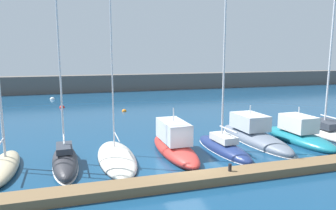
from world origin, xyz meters
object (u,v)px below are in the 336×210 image
(mooring_buoy_orange, at_px, (124,111))
(sailboat_charcoal_third, at_px, (65,160))
(motorboat_slate_seventh, at_px, (253,135))
(sailboat_white_ninth, at_px, (326,131))
(sailboat_ivory_fourth, at_px, (117,157))
(mooring_buoy_red, at_px, (62,108))
(sailboat_sand_second, at_px, (4,165))
(mooring_buoy_white, at_px, (52,99))
(motorboat_red_fifth, at_px, (174,144))
(sailboat_navy_sixth, at_px, (223,147))
(dock_bollard, at_px, (230,167))
(motorboat_teal_eighth, at_px, (299,135))

(mooring_buoy_orange, bearing_deg, sailboat_charcoal_third, -110.44)
(motorboat_slate_seventh, height_order, sailboat_white_ninth, sailboat_white_ninth)
(sailboat_ivory_fourth, xyz_separation_m, mooring_buoy_red, (-4.18, 23.17, -0.17))
(sailboat_sand_second, height_order, mooring_buoy_white, sailboat_sand_second)
(motorboat_red_fifth, bearing_deg, sailboat_ivory_fourth, 91.40)
(mooring_buoy_white, bearing_deg, motorboat_slate_seventh, -60.11)
(sailboat_navy_sixth, bearing_deg, mooring_buoy_red, 23.30)
(motorboat_slate_seventh, bearing_deg, sailboat_charcoal_third, 94.13)
(motorboat_red_fifth, xyz_separation_m, mooring_buoy_red, (-8.42, 23.01, -0.75))
(motorboat_red_fifth, height_order, sailboat_navy_sixth, sailboat_navy_sixth)
(mooring_buoy_orange, bearing_deg, mooring_buoy_red, 145.99)
(sailboat_sand_second, bearing_deg, motorboat_slate_seventh, -86.76)
(motorboat_red_fifth, xyz_separation_m, mooring_buoy_orange, (-0.83, 17.88, -0.75))
(sailboat_charcoal_third, relative_size, motorboat_red_fifth, 1.47)
(sailboat_charcoal_third, height_order, mooring_buoy_orange, sailboat_charcoal_third)
(motorboat_red_fifth, relative_size, sailboat_navy_sixth, 0.57)
(sailboat_sand_second, relative_size, mooring_buoy_white, 15.78)
(sailboat_charcoal_third, bearing_deg, sailboat_navy_sixth, -93.14)
(sailboat_sand_second, bearing_deg, dock_bollard, -113.74)
(sailboat_charcoal_third, bearing_deg, mooring_buoy_orange, -22.59)
(sailboat_navy_sixth, relative_size, mooring_buoy_orange, 23.68)
(sailboat_sand_second, height_order, sailboat_navy_sixth, sailboat_navy_sixth)
(motorboat_slate_seventh, xyz_separation_m, sailboat_white_ninth, (7.44, -0.09, -0.16))
(mooring_buoy_red, height_order, dock_bollard, dock_bollard)
(sailboat_charcoal_third, bearing_deg, motorboat_slate_seventh, -86.17)
(mooring_buoy_white, bearing_deg, mooring_buoy_orange, -56.07)
(sailboat_ivory_fourth, distance_m, sailboat_white_ninth, 19.09)
(motorboat_teal_eighth, bearing_deg, sailboat_ivory_fourth, 89.31)
(motorboat_teal_eighth, bearing_deg, sailboat_white_ninth, -76.10)
(sailboat_sand_second, relative_size, sailboat_white_ninth, 0.61)
(motorboat_teal_eighth, xyz_separation_m, mooring_buoy_white, (-21.09, 31.60, -0.56))
(motorboat_teal_eighth, distance_m, sailboat_white_ninth, 3.99)
(motorboat_red_fifth, bearing_deg, sailboat_sand_second, 90.38)
(sailboat_white_ninth, bearing_deg, sailboat_ivory_fourth, 94.78)
(sailboat_white_ninth, height_order, dock_bollard, sailboat_white_ninth)
(motorboat_teal_eighth, xyz_separation_m, dock_bollard, (-9.37, -5.62, 0.17))
(mooring_buoy_white, height_order, mooring_buoy_orange, mooring_buoy_white)
(mooring_buoy_white, bearing_deg, sailboat_ivory_fourth, -79.53)
(sailboat_charcoal_third, height_order, sailboat_ivory_fourth, sailboat_ivory_fourth)
(mooring_buoy_red, bearing_deg, sailboat_sand_second, -96.91)
(sailboat_navy_sixth, xyz_separation_m, motorboat_teal_eighth, (7.25, 0.61, 0.22))
(sailboat_charcoal_third, xyz_separation_m, motorboat_slate_seventh, (14.98, 1.57, 0.16))
(motorboat_slate_seventh, distance_m, motorboat_teal_eighth, 3.78)
(sailboat_navy_sixth, height_order, motorboat_teal_eighth, sailboat_navy_sixth)
(sailboat_navy_sixth, bearing_deg, sailboat_white_ninth, -85.41)
(sailboat_ivory_fourth, height_order, motorboat_slate_seventh, sailboat_ivory_fourth)
(motorboat_slate_seventh, bearing_deg, mooring_buoy_orange, 24.40)
(dock_bollard, bearing_deg, sailboat_sand_second, 157.57)
(motorboat_red_fifth, height_order, motorboat_teal_eighth, motorboat_red_fifth)
(mooring_buoy_orange, relative_size, dock_bollard, 1.34)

